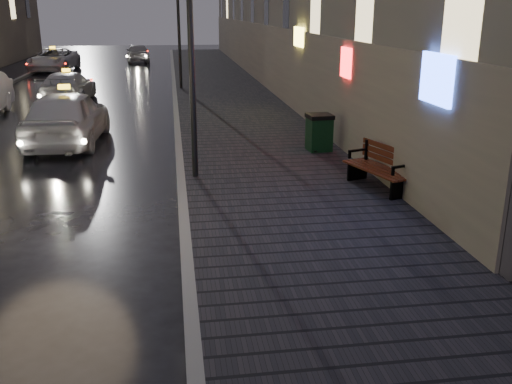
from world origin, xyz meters
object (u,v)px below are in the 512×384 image
lamp_near (191,33)px  trash_bin (319,132)px  bench (381,167)px  taxi_near (67,117)px  lamp_far (178,19)px  car_far (138,53)px  taxi_far (54,60)px  taxi_mid (68,87)px

lamp_near → trash_bin: bearing=30.6°
bench → taxi_near: 9.92m
lamp_far → car_far: bearing=100.0°
bench → taxi_far: taxi_far is taller
bench → taxi_mid: bearing=104.4°
lamp_near → trash_bin: 5.04m
lamp_far → bench: (4.07, -17.58, -2.86)m
lamp_far → taxi_mid: size_ratio=1.15×
lamp_near → taxi_mid: 14.40m
taxi_far → taxi_near: bearing=-72.5°
taxi_far → bench: bearing=-60.7°
lamp_near → lamp_far: bearing=90.0°
taxi_mid → taxi_far: (-3.12, 13.85, 0.06)m
taxi_near → taxi_mid: taxi_near is taller
taxi_mid → car_far: bearing=-93.4°
lamp_far → taxi_far: bearing=126.5°
taxi_far → trash_bin: bearing=-58.6°
lamp_far → trash_bin: (3.59, -13.88, -2.81)m
taxi_near → taxi_mid: bearing=-78.0°
taxi_mid → taxi_far: size_ratio=0.88×
bench → trash_bin: trash_bin is taller
taxi_far → car_far: (5.23, 5.71, -0.03)m
bench → taxi_mid: (-9.12, 14.76, 0.04)m
taxi_near → bench: bearing=144.3°
taxi_mid → trash_bin: bearing=130.8°
trash_bin → taxi_far: 27.55m
bench → car_far: bearing=84.3°
taxi_mid → taxi_far: 14.19m
car_far → trash_bin: bearing=97.1°
bench → trash_bin: size_ratio=1.93×
trash_bin → car_far: car_far is taller
bench → taxi_near: size_ratio=0.40×
bench → taxi_far: size_ratio=0.38×
lamp_far → trash_bin: size_ratio=5.11×
bench → lamp_far: bearing=85.7°
lamp_near → car_far: bearing=95.1°
lamp_near → taxi_far: 28.38m
taxi_near → car_far: (0.73, 28.13, -0.14)m
taxi_far → car_far: bearing=53.7°
taxi_near → lamp_far: bearing=-105.0°
lamp_near → lamp_far: 16.00m
lamp_near → taxi_far: bearing=106.8°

